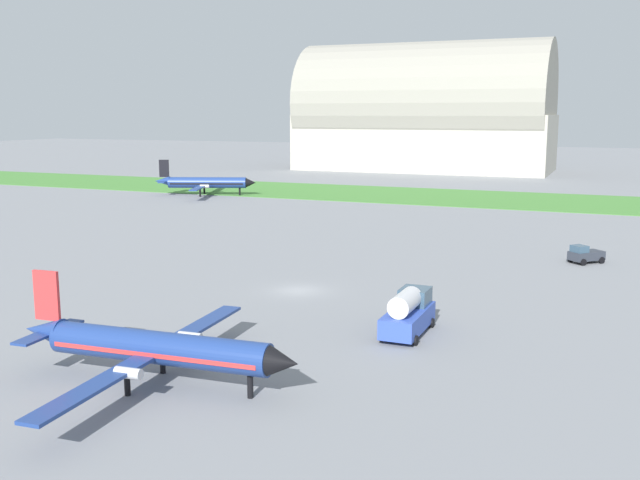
{
  "coord_description": "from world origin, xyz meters",
  "views": [
    {
      "loc": [
        25.96,
        -57.21,
        15.53
      ],
      "look_at": [
        -1.69,
        8.97,
        3.0
      ],
      "focal_mm": 40.87,
      "sensor_mm": 36.0,
      "label": 1
    }
  ],
  "objects": [
    {
      "name": "grass_taxiway_strip",
      "position": [
        0.0,
        77.02,
        0.04
      ],
      "size": [
        360.0,
        28.0,
        0.08
      ],
      "primitive_type": "cube",
      "color": "#478438",
      "rests_on": "ground_plane"
    },
    {
      "name": "ground_plane",
      "position": [
        0.0,
        0.0,
        0.0
      ],
      "size": [
        600.0,
        600.0,
        0.0
      ],
      "primitive_type": "plane",
      "color": "gray"
    },
    {
      "name": "pushback_tug_midfield",
      "position": [
        22.77,
        22.52,
        0.91
      ],
      "size": [
        3.77,
        3.86,
        1.95
      ],
      "rotation": [
        0.0,
        0.0,
        3.96
      ],
      "color": "#2D333D",
      "rests_on": "ground_plane"
    },
    {
      "name": "airplane_taxiing_turboprop",
      "position": [
        -47.63,
        62.11,
        2.48
      ],
      "size": [
        18.8,
        21.71,
        6.79
      ],
      "rotation": [
        0.0,
        0.0,
        0.36
      ],
      "color": "navy",
      "rests_on": "ground_plane"
    },
    {
      "name": "airplane_foreground_turboprop",
      "position": [
        1.67,
        -23.92,
        2.29
      ],
      "size": [
        17.9,
        20.9,
        6.26
      ],
      "rotation": [
        0.0,
        0.0,
        0.07
      ],
      "color": "navy",
      "rests_on": "ground_plane"
    },
    {
      "name": "hangar_distant",
      "position": [
        -25.38,
        140.29,
        14.93
      ],
      "size": [
        67.64,
        32.99,
        34.56
      ],
      "color": "#B2AD9E",
      "rests_on": "ground_plane"
    },
    {
      "name": "fuel_truck_near_gate",
      "position": [
        12.48,
        -8.66,
        1.58
      ],
      "size": [
        2.65,
        6.5,
        3.29
      ],
      "rotation": [
        0.0,
        0.0,
        1.57
      ],
      "color": "#334FB2",
      "rests_on": "ground_plane"
    }
  ]
}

